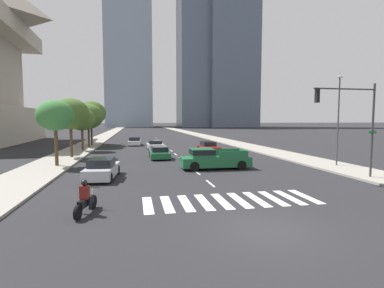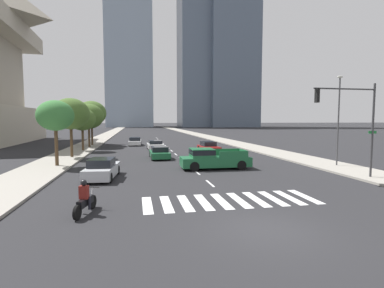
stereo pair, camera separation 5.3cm
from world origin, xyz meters
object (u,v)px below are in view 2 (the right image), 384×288
object	(u,v)px
street_tree_nearest	(55,116)
pickup_truck	(212,159)
street_tree_fourth	(89,116)
street_tree_second	(71,114)
sedan_green_0	(159,153)
street_lamp_east	(339,114)
sedan_red_3	(209,147)
street_tree_third	(82,119)
sedan_white_2	(155,145)
street_tree_fifth	(91,113)
motorcycle_lead	(85,200)
sedan_white_1	(135,142)
traffic_signal_near	(352,113)
sedan_silver_4	(102,169)

from	to	relation	value
street_tree_nearest	pickup_truck	bearing A→B (deg)	-14.44
pickup_truck	street_tree_nearest	size ratio (longest dim) A/B	1.03
street_tree_fourth	street_tree_second	bearing A→B (deg)	-90.00
sedan_green_0	street_tree_second	size ratio (longest dim) A/B	0.70
street_lamp_east	sedan_red_3	bearing A→B (deg)	119.18
pickup_truck	street_tree_third	distance (m)	20.47
sedan_white_2	street_tree_second	distance (m)	12.34
sedan_red_3	street_tree_fifth	distance (m)	19.61
pickup_truck	street_tree_second	world-z (taller)	street_tree_second
motorcycle_lead	sedan_white_1	size ratio (longest dim) A/B	0.47
sedan_white_2	street_tree_second	xyz separation A→B (m)	(-9.09, -7.33, 4.01)
sedan_red_3	street_tree_nearest	distance (m)	18.60
sedan_white_2	street_lamp_east	distance (m)	22.87
motorcycle_lead	sedan_white_2	xyz separation A→B (m)	(4.69, 26.68, -0.00)
sedan_white_1	street_tree_second	bearing A→B (deg)	158.50
sedan_green_0	street_tree_nearest	xyz separation A→B (m)	(-8.93, -4.02, 3.74)
sedan_red_3	street_tree_nearest	bearing A→B (deg)	-62.63
sedan_white_1	sedan_red_3	distance (m)	14.38
street_tree_nearest	street_tree_fifth	world-z (taller)	street_tree_fifth
street_tree_second	motorcycle_lead	bearing A→B (deg)	-77.20
traffic_signal_near	street_tree_fifth	bearing A→B (deg)	-55.67
motorcycle_lead	sedan_silver_4	world-z (taller)	motorcycle_lead
traffic_signal_near	street_tree_second	xyz separation A→B (m)	(-20.44, 15.19, 0.19)
sedan_red_3	traffic_signal_near	world-z (taller)	traffic_signal_near
sedan_silver_4	street_tree_fifth	distance (m)	27.02
traffic_signal_near	street_tree_third	size ratio (longest dim) A/B	1.17
sedan_white_1	street_tree_third	distance (m)	10.90
street_tree_second	sedan_white_2	bearing A→B (deg)	38.87
sedan_red_3	street_tree_third	bearing A→B (deg)	-105.22
sedan_red_3	sedan_silver_4	xyz separation A→B (m)	(-11.26, -15.18, 0.06)
sedan_white_1	sedan_red_3	world-z (taller)	sedan_white_1
street_lamp_east	street_tree_fourth	distance (m)	32.04
street_tree_fourth	sedan_white_2	bearing A→B (deg)	-26.43
street_lamp_east	street_tree_fifth	distance (m)	34.10
sedan_green_0	sedan_white_1	distance (m)	16.83
sedan_red_3	street_tree_fourth	bearing A→B (deg)	-122.12
sedan_green_0	traffic_signal_near	xyz separation A→B (m)	(11.51, -13.28, 3.83)
sedan_silver_4	street_tree_fourth	bearing A→B (deg)	16.00
sedan_white_2	street_tree_fifth	xyz separation A→B (m)	(-9.09, 7.42, 4.40)
sedan_white_1	street_tree_fourth	xyz separation A→B (m)	(-6.42, -2.89, 3.90)
sedan_white_2	sedan_green_0	bearing A→B (deg)	176.39
sedan_green_0	street_tree_fifth	bearing A→B (deg)	27.13
motorcycle_lead	street_lamp_east	bearing A→B (deg)	-49.82
sedan_red_3	sedan_silver_4	bearing A→B (deg)	-40.72
sedan_red_3	street_tree_fourth	size ratio (longest dim) A/B	0.75
street_tree_nearest	sedan_white_1	bearing A→B (deg)	72.73
sedan_white_1	sedan_white_2	world-z (taller)	sedan_white_1
sedan_green_0	motorcycle_lead	bearing A→B (deg)	164.38
motorcycle_lead	street_tree_second	xyz separation A→B (m)	(-4.40, 19.35, 4.01)
sedan_green_0	street_lamp_east	xyz separation A→B (m)	(14.32, -8.30, 3.91)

